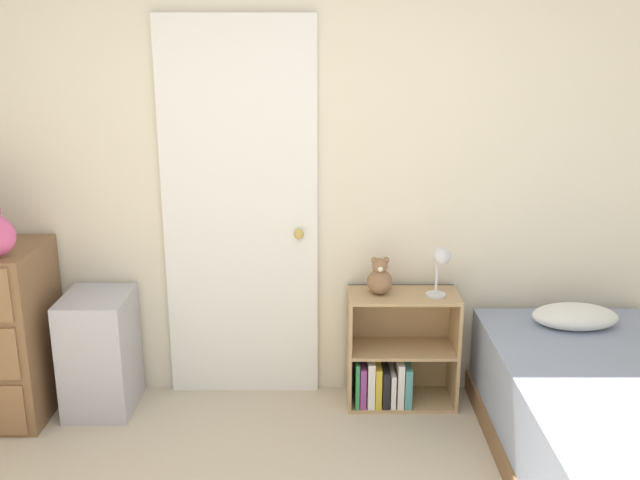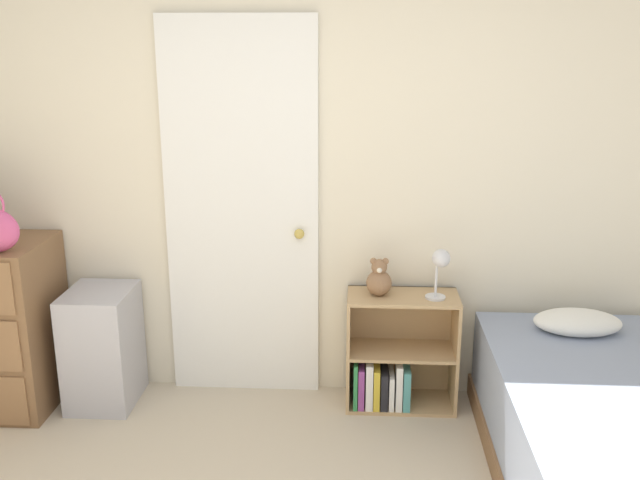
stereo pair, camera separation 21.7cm
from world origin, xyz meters
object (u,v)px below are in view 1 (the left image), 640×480
Objects in this scene: bookshelf at (392,361)px; bed at (619,438)px; storage_bin at (98,353)px; desk_lamp at (439,262)px; teddy_bear at (378,278)px.

bed is (0.93, -0.81, 0.01)m from bookshelf.
storage_bin is 1.02× the size of bookshelf.
bookshelf is at bearing 169.57° from desk_lamp.
desk_lamp reaches higher than bookshelf.
bookshelf is 0.64m from desk_lamp.
desk_lamp is (0.32, -0.04, 0.11)m from teddy_bear.
storage_bin is at bearing -177.66° from teddy_bear.
desk_lamp is (1.83, 0.02, 0.51)m from storage_bin.
bookshelf is at bearing 0.10° from teddy_bear.
teddy_bear is 0.76× the size of desk_lamp.
bookshelf is 0.49m from teddy_bear.
storage_bin is 1.90m from desk_lamp.
bed is (0.71, -0.77, -0.58)m from desk_lamp.
bookshelf is (1.61, 0.06, -0.08)m from storage_bin.
desk_lamp reaches higher than teddy_bear.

